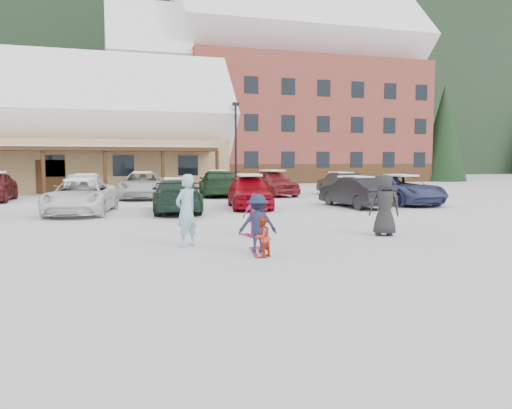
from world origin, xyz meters
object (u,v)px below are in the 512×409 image
object	(u,v)px
parked_car_9	(86,187)
parked_car_11	(218,183)
alpine_hotel	(281,98)
toddler_red	(262,237)
child_navy	(258,224)
parked_car_4	(249,191)
parked_car_3	(176,196)
day_lodge	(27,136)
adult_skier	(186,211)
child_magenta	(255,216)
parked_car_2	(81,197)
parked_car_6	(401,190)
parked_car_13	(341,184)
parked_car_10	(143,185)
bystander_dark	(385,205)
parked_car_12	(272,183)
parked_car_5	(355,192)

from	to	relation	value
parked_car_9	parked_car_11	xyz separation A→B (m)	(7.59, 1.03, 0.07)
alpine_hotel	toddler_red	world-z (taller)	alpine_hotel
child_navy	parked_car_4	size ratio (longest dim) A/B	0.31
parked_car_9	child_navy	bearing A→B (deg)	110.65
parked_car_3	parked_car_4	bearing A→B (deg)	-160.16
day_lodge	parked_car_4	distance (m)	21.77
adult_skier	child_magenta	xyz separation A→B (m)	(2.12, 1.00, -0.30)
parked_car_2	adult_skier	bearing A→B (deg)	-62.50
parked_car_3	parked_car_6	world-z (taller)	parked_car_6
parked_car_2	parked_car_4	bearing A→B (deg)	11.72
alpine_hotel	parked_car_13	world-z (taller)	alpine_hotel
parked_car_3	parked_car_10	size ratio (longest dim) A/B	0.91
child_navy	parked_car_4	xyz separation A→B (m)	(2.87, 10.59, 0.07)
bystander_dark	parked_car_9	world-z (taller)	bystander_dark
toddler_red	child_magenta	xyz separation A→B (m)	(0.70, 2.90, 0.16)
toddler_red	parked_car_12	size ratio (longest dim) A/B	0.20
parked_car_3	parked_car_11	xyz separation A→B (m)	(3.72, 8.67, 0.07)
child_magenta	parked_car_2	bearing A→B (deg)	-70.15
alpine_hotel	parked_car_10	size ratio (longest dim) A/B	5.81
adult_skier	parked_car_2	world-z (taller)	adult_skier
parked_car_6	toddler_red	bearing A→B (deg)	-136.56
parked_car_6	parked_car_10	distance (m)	14.20
parked_car_3	parked_car_5	distance (m)	8.32
alpine_hotel	parked_car_10	bearing A→B (deg)	-127.25
parked_car_3	parked_car_2	bearing A→B (deg)	-3.69
adult_skier	parked_car_5	size ratio (longest dim) A/B	0.43
parked_car_11	parked_car_6	bearing A→B (deg)	141.64
bystander_dark	parked_car_9	size ratio (longest dim) A/B	0.42
child_navy	parked_car_11	size ratio (longest dim) A/B	0.26
parked_car_3	parked_car_9	bearing A→B (deg)	-57.49
parked_car_9	parked_car_13	size ratio (longest dim) A/B	1.00
toddler_red	parked_car_4	xyz separation A→B (m)	(2.94, 11.18, 0.30)
parked_car_3	parked_car_12	size ratio (longest dim) A/B	1.07
bystander_dark	parked_car_11	world-z (taller)	bystander_dark
alpine_hotel	parked_car_2	bearing A→B (deg)	-123.59
parked_car_5	parked_car_13	size ratio (longest dim) A/B	1.01
parked_car_2	parked_car_6	distance (m)	15.10
parked_car_6	parked_car_3	bearing A→B (deg)	-178.59
day_lodge	parked_car_5	xyz separation A→B (m)	(16.54, -19.11, -3.23)
parked_car_3	parked_car_5	size ratio (longest dim) A/B	1.13
bystander_dark	parked_car_11	size ratio (longest dim) A/B	0.33
child_magenta	day_lodge	bearing A→B (deg)	-82.44
day_lodge	bystander_dark	world-z (taller)	day_lodge
bystander_dark	parked_car_3	world-z (taller)	bystander_dark
parked_car_10	day_lodge	bearing A→B (deg)	130.98
child_navy	parked_car_6	size ratio (longest dim) A/B	0.27
toddler_red	parked_car_2	xyz separation A→B (m)	(-4.32, 10.93, 0.24)
child_magenta	parked_car_13	size ratio (longest dim) A/B	0.29
bystander_dark	parked_car_3	distance (m)	9.59
parked_car_12	parked_car_3	bearing A→B (deg)	-138.86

